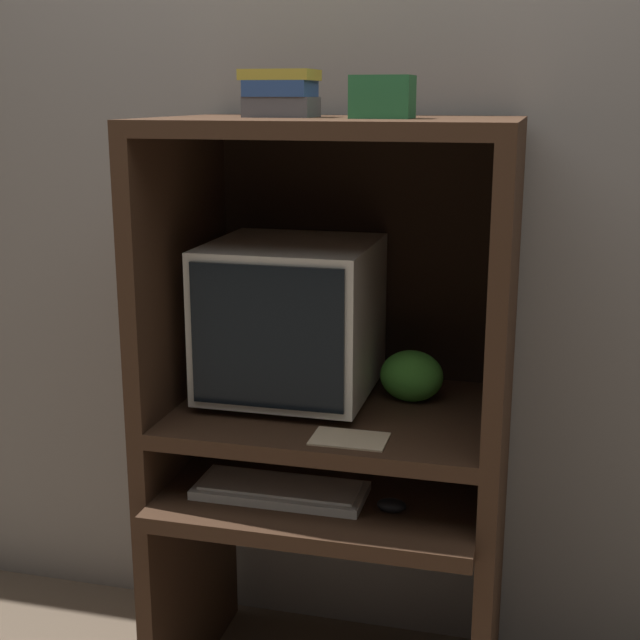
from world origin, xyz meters
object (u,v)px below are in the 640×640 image
Objects in this scene: crt_monitor at (292,318)px; storage_box at (383,97)px; mouse at (391,505)px; book_stack at (281,93)px; snack_bag at (412,376)px; keyboard at (281,490)px.

storage_box reaches higher than crt_monitor.
mouse is 0.41× the size of book_stack.
book_stack reaches higher than snack_bag.
storage_box reaches higher than mouse.
storage_box is at bearing -21.70° from crt_monitor.
snack_bag is 0.72m from book_stack.
book_stack reaches higher than mouse.
crt_monitor is 1.04× the size of keyboard.
snack_bag is at bearing 42.58° from keyboard.
crt_monitor is at bearing 142.35° from mouse.
mouse is 0.34m from snack_bag.
snack_bag is 1.20× the size of storage_box.
book_stack is (-0.04, 0.17, 0.87)m from keyboard.
storage_box is at bearing -114.76° from snack_bag.
book_stack is 1.26× the size of storage_box.
mouse is at bearing -65.82° from storage_box.
mouse is 0.43× the size of snack_bag.
crt_monitor is 0.52m from book_stack.
snack_bag is (0.29, 0.03, -0.13)m from crt_monitor.
book_stack is at bearing -167.87° from snack_bag.
snack_bag is at bearing 12.13° from book_stack.
mouse is 0.87m from storage_box.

